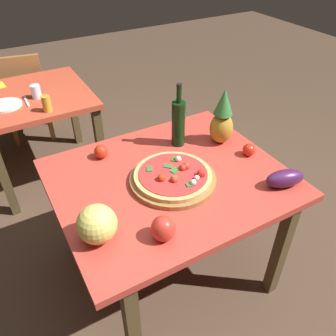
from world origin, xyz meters
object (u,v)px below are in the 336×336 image
pizza (174,175)px  pineapple_left (222,119)px  melon (97,224)px  bell_pepper (163,229)px  drinking_glass_water (36,92)px  background_table (35,109)px  drinking_glass_juice (47,104)px  knife_utensil (26,101)px  display_table (170,189)px  pizza_board (173,179)px  tomato_at_corner (249,150)px  dining_chair (24,93)px  wine_bottle (178,122)px  dinner_plate (6,105)px  eggplant (285,178)px  tomato_near_board (101,152)px

pizza → pineapple_left: 0.47m
melon → bell_pepper: melon is taller
pineapple_left → drinking_glass_water: (-0.80, 1.13, -0.10)m
background_table → drinking_glass_water: size_ratio=8.64×
drinking_glass_juice → knife_utensil: 0.24m
display_table → pizza_board: 0.11m
melon → tomato_at_corner: bearing=9.8°
dining_chair → wine_bottle: (0.59, -1.75, 0.39)m
background_table → drinking_glass_juice: (0.04, -0.32, 0.17)m
wine_bottle → drinking_glass_juice: bearing=125.5°
bell_pepper → dinner_plate: bell_pepper is taller
background_table → wine_bottle: (0.60, -1.11, 0.26)m
eggplant → dinner_plate: 1.90m
display_table → pizza: pizza is taller
pizza → melon: (-0.46, -0.17, 0.04)m
drinking_glass_juice → bell_pepper: bearing=-84.2°
drinking_glass_juice → dinner_plate: bearing=138.0°
pineapple_left → eggplant: (0.03, -0.48, -0.10)m
pizza → tomato_at_corner: bearing=-0.8°
bell_pepper → drinking_glass_water: (-0.16, 1.61, -0.00)m
eggplant → dinner_plate: size_ratio=0.91×
background_table → dining_chair: size_ratio=0.97×
wine_bottle → pineapple_left: bearing=-24.1°
bell_pepper → tomato_near_board: bearing=91.5°
tomato_at_corner → eggplant: bearing=-94.3°
melon → wine_bottle: bearing=34.7°
bell_pepper → drinking_glass_juice: size_ratio=1.04×
background_table → melon: melon is taller
bell_pepper → drinking_glass_juice: 1.37m
pizza → tomato_at_corner: size_ratio=5.62×
pineapple_left → bell_pepper: size_ratio=2.93×
pizza → eggplant: 0.54m
pizza → drinking_glass_juice: drinking_glass_juice is taller
tomato_at_corner → dining_chair: bearing=113.2°
drinking_glass_water → dinner_plate: (-0.22, -0.03, -0.04)m
tomato_at_corner → drinking_glass_juice: (-0.84, 1.07, 0.02)m
dining_chair → pizza_board: (0.39, -2.03, 0.26)m
pizza_board → pizza: size_ratio=1.11×
background_table → pineapple_left: bearing=-55.6°
bell_pepper → eggplant: bearing=-0.2°
pizza_board → tomato_at_corner: tomato_at_corner is taller
pineapple_left → drinking_glass_juice: pineapple_left is taller
display_table → drinking_glass_water: bearing=106.8°
pizza → bell_pepper: bell_pepper is taller
tomato_at_corner → dinner_plate: size_ratio=0.32×
pizza_board → background_table: bearing=106.1°
wine_bottle → eggplant: (0.26, -0.58, -0.10)m
pizza → eggplant: eggplant is taller
background_table → dinner_plate: (-0.20, -0.11, 0.13)m
dining_chair → tomato_at_corner: dining_chair is taller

